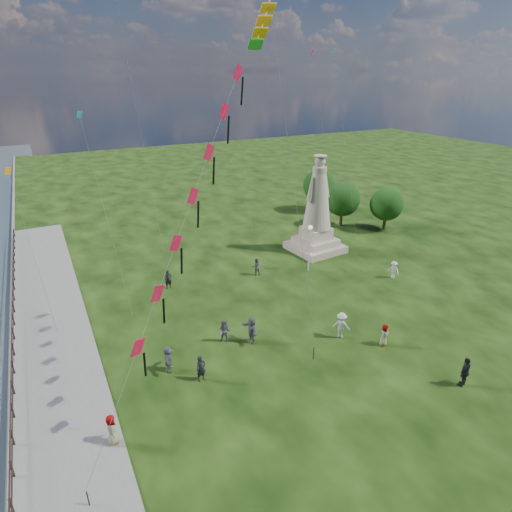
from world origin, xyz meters
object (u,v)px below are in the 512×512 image
person_2 (341,325)px  person_6 (168,279)px  person_8 (394,270)px  lamppost (310,238)px  person_0 (201,369)px  person_11 (251,330)px  person_4 (384,335)px  person_5 (168,359)px  person_1 (224,331)px  statue (317,216)px  person_7 (256,266)px  person_10 (112,431)px  person_3 (465,372)px

person_2 → person_6: (-8.32, 12.39, -0.11)m
person_8 → lamppost: bearing=-147.1°
person_0 → person_11: person_11 is taller
person_0 → person_11: size_ratio=0.89×
person_4 → person_5: (-13.40, 4.00, 0.07)m
person_1 → person_5: (-4.17, -1.15, 0.01)m
statue → person_8: 9.19m
statue → person_7: 8.77m
person_0 → person_2: person_2 is taller
person_10 → person_5: bearing=-37.3°
person_7 → person_11: bearing=66.0°
person_2 → person_3: (3.26, -7.19, 0.01)m
person_6 → person_8: size_ratio=1.05×
person_10 → person_0: bearing=-59.3°
person_1 → person_3: (10.52, -10.29, 0.12)m
person_0 → lamppost: bearing=23.0°
statue → person_2: 15.73m
person_2 → person_8: 11.11m
person_1 → person_6: bearing=138.7°
person_3 → person_6: bearing=-75.5°
person_1 → person_0: bearing=-91.1°
lamppost → person_5: bearing=-152.7°
lamppost → person_7: bearing=163.0°
person_8 → person_11: (-15.42, -2.92, 0.15)m
person_3 → person_4: (-1.30, 5.14, -0.18)m
lamppost → person_4: 12.37m
person_1 → statue: bearing=78.1°
person_6 → person_7: person_6 is taller
person_1 → person_2: 7.90m
person_4 → person_1: bearing=125.6°
person_6 → person_7: 7.75m
person_4 → person_8: person_8 is taller
person_5 → person_6: bearing=6.7°
person_2 → person_4: 2.84m
person_3 → person_10: bearing=-30.7°
person_7 → person_10: size_ratio=0.99×
person_5 → person_8: bearing=-57.9°
person_5 → person_2: bearing=-76.4°
person_0 → person_1: 4.01m
person_7 → person_8: bearing=154.9°
person_0 → person_10: (-5.47, -2.46, -0.01)m
person_4 → person_2: bearing=108.5°
person_4 → person_10: person_10 is taller
lamppost → person_8: 7.81m
person_4 → person_10: (-17.45, -0.23, 0.04)m
person_0 → person_7: (9.37, 11.15, -0.02)m
person_2 → person_4: (1.96, -2.05, -0.17)m
person_6 → person_5: bearing=-107.6°
person_2 → person_7: (-0.65, 11.34, -0.13)m
person_1 → person_5: bearing=-122.3°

